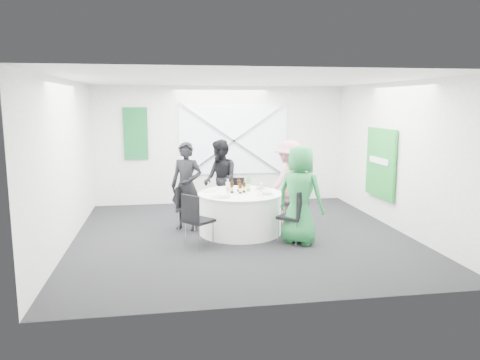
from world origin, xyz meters
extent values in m
plane|color=black|center=(0.00, 0.00, 0.00)|extent=(6.00, 6.00, 0.00)
plane|color=white|center=(0.00, 0.00, 2.80)|extent=(6.00, 6.00, 0.00)
plane|color=silver|center=(0.00, 3.00, 1.40)|extent=(6.00, 0.00, 6.00)
plane|color=silver|center=(0.00, -3.00, 1.40)|extent=(6.00, 0.00, 6.00)
plane|color=silver|center=(-3.00, 0.00, 1.40)|extent=(0.00, 6.00, 6.00)
plane|color=silver|center=(3.00, 0.00, 1.40)|extent=(0.00, 6.00, 6.00)
cube|color=silver|center=(0.30, 2.96, 1.50)|extent=(2.60, 0.03, 1.60)
cube|color=silver|center=(0.30, 2.92, 1.50)|extent=(2.63, 0.05, 1.84)
cube|color=silver|center=(0.30, 2.92, 1.50)|extent=(2.63, 0.05, 1.84)
cube|color=#125B31|center=(-2.00, 2.95, 1.70)|extent=(0.55, 0.04, 1.20)
cube|color=#188429|center=(2.94, 0.60, 1.20)|extent=(0.05, 1.20, 1.40)
cylinder|color=silver|center=(0.00, 0.20, 0.37)|extent=(1.52, 1.52, 0.74)
cylinder|color=silver|center=(0.00, 0.20, 0.75)|extent=(1.56, 1.56, 0.02)
cube|color=black|center=(0.11, 1.31, 0.41)|extent=(0.42, 0.42, 0.05)
cube|color=black|center=(0.13, 1.49, 0.63)|extent=(0.36, 0.07, 0.41)
cylinder|color=silver|center=(0.28, 1.45, 0.19)|extent=(0.02, 0.02, 0.39)
cylinder|color=silver|center=(-0.03, 1.48, 0.19)|extent=(0.02, 0.02, 0.39)
cylinder|color=silver|center=(0.25, 1.14, 0.19)|extent=(0.02, 0.02, 0.39)
cylinder|color=silver|center=(-0.06, 1.17, 0.19)|extent=(0.02, 0.02, 0.39)
cube|color=black|center=(-0.93, 0.57, 0.41)|extent=(0.50, 0.50, 0.05)
cube|color=black|center=(-1.10, 0.63, 0.64)|extent=(0.17, 0.35, 0.41)
cylinder|color=silver|center=(-1.01, 0.77, 0.20)|extent=(0.02, 0.02, 0.39)
cylinder|color=silver|center=(-1.13, 0.48, 0.20)|extent=(0.02, 0.02, 0.39)
cylinder|color=silver|center=(-0.73, 0.65, 0.20)|extent=(0.02, 0.02, 0.39)
cylinder|color=silver|center=(-0.84, 0.36, 0.20)|extent=(0.02, 0.02, 0.39)
cube|color=black|center=(0.97, 0.69, 0.45)|extent=(0.56, 0.56, 0.05)
cube|color=black|center=(1.15, 0.78, 0.70)|extent=(0.22, 0.37, 0.45)
cylinder|color=silver|center=(1.20, 0.62, 0.21)|extent=(0.02, 0.02, 0.43)
cylinder|color=silver|center=(1.04, 0.92, 0.21)|extent=(0.02, 0.02, 0.43)
cylinder|color=silver|center=(0.89, 0.46, 0.21)|extent=(0.02, 0.02, 0.43)
cylinder|color=silver|center=(0.74, 0.77, 0.21)|extent=(0.02, 0.02, 0.43)
cube|color=black|center=(0.79, -0.55, 0.45)|extent=(0.60, 0.60, 0.05)
cube|color=black|center=(0.93, -0.69, 0.70)|extent=(0.31, 0.32, 0.45)
cylinder|color=silver|center=(0.80, -0.79, 0.22)|extent=(0.02, 0.02, 0.43)
cylinder|color=silver|center=(1.03, -0.54, 0.22)|extent=(0.02, 0.02, 0.43)
cylinder|color=silver|center=(0.55, -0.56, 0.22)|extent=(0.02, 0.02, 0.43)
cylinder|color=silver|center=(0.78, -0.31, 0.22)|extent=(0.02, 0.02, 0.43)
cube|color=black|center=(-0.82, -0.51, 0.44)|extent=(0.58, 0.58, 0.05)
cube|color=black|center=(-0.97, -0.64, 0.69)|extent=(0.29, 0.32, 0.44)
cylinder|color=silver|center=(-1.06, -0.50, 0.21)|extent=(0.02, 0.02, 0.42)
cylinder|color=silver|center=(-0.84, -0.75, 0.21)|extent=(0.02, 0.02, 0.42)
cylinder|color=silver|center=(-0.80, -0.28, 0.21)|extent=(0.02, 0.02, 0.42)
cylinder|color=silver|center=(-0.58, -0.53, 0.21)|extent=(0.02, 0.02, 0.42)
imported|color=black|center=(-0.96, 0.62, 0.84)|extent=(0.72, 0.61, 1.68)
imported|color=black|center=(-0.23, 1.31, 0.83)|extent=(0.60, 0.88, 1.66)
imported|color=#BC797F|center=(1.09, 0.75, 0.83)|extent=(1.19, 0.93, 1.67)
imported|color=#227F3D|center=(0.91, -0.60, 0.85)|extent=(0.98, 0.95, 1.70)
cylinder|color=white|center=(0.03, 0.77, 0.77)|extent=(0.28, 0.28, 0.01)
cylinder|color=white|center=(-0.56, 0.42, 0.77)|extent=(0.26, 0.26, 0.01)
cylinder|color=white|center=(0.44, 0.47, 0.77)|extent=(0.28, 0.28, 0.01)
cylinder|color=#89A659|center=(0.44, 0.47, 0.79)|extent=(0.18, 0.18, 0.02)
cylinder|color=white|center=(0.44, -0.06, 0.77)|extent=(0.28, 0.28, 0.01)
cylinder|color=#89A659|center=(0.44, -0.06, 0.79)|extent=(0.18, 0.18, 0.02)
cylinder|color=white|center=(-0.46, -0.17, 0.77)|extent=(0.28, 0.28, 0.01)
cube|color=silver|center=(-0.36, -0.21, 0.80)|extent=(0.22, 0.20, 0.05)
cylinder|color=#3A1E0A|center=(-0.15, 0.21, 0.85)|extent=(0.06, 0.06, 0.19)
cylinder|color=#3A1E0A|center=(-0.15, 0.21, 0.98)|extent=(0.02, 0.02, 0.06)
cylinder|color=#E8D57A|center=(-0.15, 0.21, 0.83)|extent=(0.06, 0.06, 0.07)
cylinder|color=#3A1E0A|center=(-0.01, 0.31, 0.87)|extent=(0.06, 0.06, 0.21)
cylinder|color=#3A1E0A|center=(-0.01, 0.31, 1.00)|extent=(0.02, 0.02, 0.06)
cylinder|color=#E8D57A|center=(-0.01, 0.31, 0.85)|extent=(0.06, 0.06, 0.08)
cylinder|color=#3A1E0A|center=(0.08, 0.21, 0.86)|extent=(0.06, 0.06, 0.19)
cylinder|color=#3A1E0A|center=(0.08, 0.21, 0.98)|extent=(0.02, 0.02, 0.06)
cylinder|color=#E8D57A|center=(0.08, 0.21, 0.84)|extent=(0.06, 0.06, 0.07)
cylinder|color=#3A1E0A|center=(-0.01, 0.12, 0.85)|extent=(0.06, 0.06, 0.18)
cylinder|color=#3A1E0A|center=(-0.01, 0.12, 0.97)|extent=(0.02, 0.02, 0.06)
cylinder|color=#E8D57A|center=(-0.01, 0.12, 0.83)|extent=(0.06, 0.06, 0.06)
cylinder|color=green|center=(0.18, 0.33, 0.88)|extent=(0.08, 0.08, 0.25)
cylinder|color=green|center=(0.18, 0.33, 1.04)|extent=(0.03, 0.03, 0.06)
cylinder|color=#E8D57A|center=(0.18, 0.33, 0.86)|extent=(0.08, 0.08, 0.09)
cylinder|color=silver|center=(-0.23, 0.14, 0.87)|extent=(0.08, 0.08, 0.22)
cylinder|color=silver|center=(-0.23, 0.14, 1.01)|extent=(0.03, 0.03, 0.06)
cylinder|color=#E8D57A|center=(-0.23, 0.14, 0.85)|extent=(0.08, 0.08, 0.08)
cylinder|color=white|center=(0.41, 0.25, 0.76)|extent=(0.06, 0.06, 0.00)
cylinder|color=white|center=(0.41, 0.25, 0.81)|extent=(0.01, 0.01, 0.10)
cone|color=white|center=(0.41, 0.25, 0.89)|extent=(0.07, 0.07, 0.08)
cylinder|color=white|center=(-0.25, -0.11, 0.76)|extent=(0.06, 0.06, 0.00)
cylinder|color=white|center=(-0.25, -0.11, 0.81)|extent=(0.01, 0.01, 0.10)
cone|color=white|center=(-0.25, -0.11, 0.89)|extent=(0.07, 0.07, 0.08)
cylinder|color=white|center=(0.29, -0.11, 0.76)|extent=(0.06, 0.06, 0.00)
cylinder|color=white|center=(0.29, -0.11, 0.81)|extent=(0.01, 0.01, 0.10)
cone|color=white|center=(0.29, -0.11, 0.89)|extent=(0.07, 0.07, 0.08)
cylinder|color=white|center=(0.38, 0.11, 0.76)|extent=(0.06, 0.06, 0.00)
cylinder|color=white|center=(0.38, 0.11, 0.81)|extent=(0.01, 0.01, 0.10)
cone|color=white|center=(0.38, 0.11, 0.89)|extent=(0.07, 0.07, 0.08)
cylinder|color=white|center=(0.24, 0.55, 0.76)|extent=(0.06, 0.06, 0.00)
cylinder|color=white|center=(0.24, 0.55, 0.81)|extent=(0.01, 0.01, 0.10)
cone|color=white|center=(0.24, 0.55, 0.89)|extent=(0.07, 0.07, 0.08)
cube|color=silver|center=(-0.36, 0.65, 0.76)|extent=(0.10, 0.13, 0.01)
cube|color=silver|center=(-0.56, 0.35, 0.76)|extent=(0.09, 0.14, 0.01)
cube|color=silver|center=(0.57, 0.28, 0.76)|extent=(0.08, 0.14, 0.01)
cube|color=silver|center=(0.43, 0.59, 0.76)|extent=(0.08, 0.14, 0.01)
cube|color=silver|center=(0.32, -0.28, 0.76)|extent=(0.11, 0.13, 0.01)
cube|color=silver|center=(0.53, -0.03, 0.76)|extent=(0.11, 0.12, 0.01)
cube|color=silver|center=(0.13, 0.76, 0.76)|extent=(0.15, 0.02, 0.01)
cube|color=silver|center=(-0.21, 0.74, 0.76)|extent=(0.15, 0.03, 0.01)
camera|label=1|loc=(-1.38, -8.16, 2.40)|focal=35.00mm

